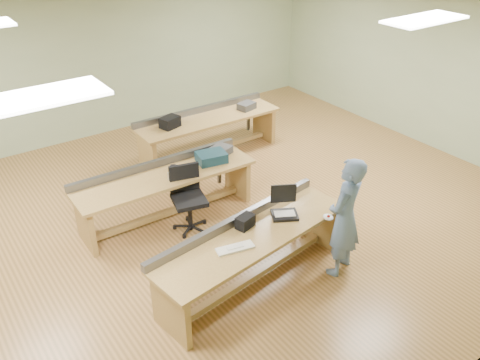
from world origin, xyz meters
The scene contains 22 objects.
floor centered at (0.00, 0.00, 0.00)m, with size 10.00×10.00×0.00m, color #9E6E3B.
ceiling centered at (0.00, 0.00, 3.00)m, with size 10.00×10.00×0.00m, color silver.
wall_back centered at (0.00, 4.00, 1.50)m, with size 10.00×0.04×3.00m, color #98A980.
wall_front centered at (0.00, -4.00, 1.50)m, with size 10.00×0.04×3.00m, color #98A980.
wall_right centered at (5.00, 0.00, 1.50)m, with size 0.04×8.00×3.00m, color #98A980.
fluor_panels centered at (0.00, 0.00, 2.97)m, with size 6.20×3.50×0.03m.
workbench_front centered at (-0.30, -1.55, 0.55)m, with size 2.87×1.12×0.86m.
workbench_mid centered at (-0.47, 0.42, 0.55)m, with size 2.79×0.79×0.86m.
workbench_back centered at (1.23, 1.89, 0.55)m, with size 2.79×0.77×0.86m.
person centered at (0.80, -2.03, 0.83)m, with size 0.61×0.40×1.66m, color #6983AB.
laptop_base centered at (0.28, -1.48, 0.77)m, with size 0.33×0.27×0.04m, color black.
laptop_screen centered at (0.34, -1.36, 1.01)m, with size 0.33×0.02×0.26m, color black.
keyboard centered at (-0.64, -1.68, 0.76)m, with size 0.45×0.15×0.03m, color beige.
trackball_mouse centered at (0.69, -1.86, 0.78)m, with size 0.12×0.15×0.06m, color white.
camera_bag centered at (-0.28, -1.38, 0.83)m, with size 0.24×0.15×0.16m, color black.
task_chair centered at (-0.33, -0.04, 0.36)m, with size 0.65×0.65×0.99m.
parts_bin_teal centered at (0.33, 0.35, 0.83)m, with size 0.44×0.33×0.15m, color #122E3A.
parts_bin_grey centered at (0.55, 0.48, 0.81)m, with size 0.42×0.27×0.12m, color #353538.
mug centered at (-0.30, 0.43, 0.80)m, with size 0.12×0.12×0.09m, color #353538.
drinks_can centered at (-0.47, 0.24, 0.81)m, with size 0.06×0.06×0.11m, color #B5B4B9.
storage_box_back centered at (0.44, 1.90, 0.85)m, with size 0.34×0.24×0.19m, color black.
tray_back centered at (2.05, 1.81, 0.81)m, with size 0.32×0.24×0.13m, color #353538.
Camera 1 is at (-3.36, -5.62, 4.43)m, focal length 38.00 mm.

